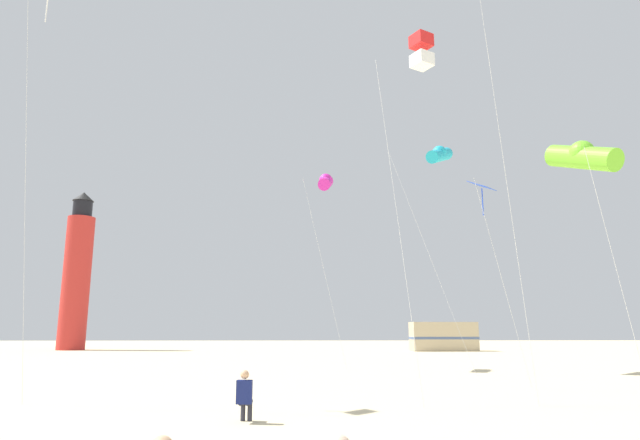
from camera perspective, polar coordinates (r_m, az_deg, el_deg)
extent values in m
cube|color=navy|center=(13.03, -7.92, -17.38)|extent=(0.35, 0.24, 0.52)
sphere|color=#D8A87F|center=(12.99, -7.88, -15.71)|extent=(0.20, 0.20, 0.20)
cylinder|color=#2D2D38|center=(13.22, -7.45, -18.35)|extent=(0.16, 0.37, 0.13)
cylinder|color=#2D2D38|center=(13.40, -7.35, -19.25)|extent=(0.11, 0.11, 0.42)
cylinder|color=#2D2D38|center=(13.24, -8.17, -18.32)|extent=(0.16, 0.37, 0.13)
cylinder|color=#2D2D38|center=(13.43, -8.06, -19.21)|extent=(0.11, 0.11, 0.42)
cylinder|color=silver|center=(18.70, -28.44, 4.11)|extent=(1.05, 0.38, 13.24)
cylinder|color=white|center=(21.44, -26.66, 19.31)|extent=(0.04, 0.04, 1.10)
cylinder|color=silver|center=(29.07, 0.43, -5.30)|extent=(2.35, 0.31, 10.30)
cylinder|color=#D826A5|center=(31.19, 0.61, 3.92)|extent=(1.01, 2.56, 1.48)
sphere|color=#D826A5|center=(31.23, 0.61, 4.19)|extent=(0.76, 0.76, 0.76)
cylinder|color=silver|center=(16.88, 18.60, 6.21)|extent=(1.48, 1.10, 13.99)
cylinder|color=silver|center=(16.83, 8.02, 0.85)|extent=(0.82, 2.13, 11.20)
cube|color=red|center=(19.51, 10.54, 17.90)|extent=(0.82, 0.82, 0.44)
cube|color=white|center=(19.18, 10.62, 16.07)|extent=(0.82, 0.82, 0.44)
cylinder|color=silver|center=(21.18, 18.53, -6.02)|extent=(1.84, 0.50, 7.66)
cube|color=blue|center=(22.59, 16.55, 3.44)|extent=(1.22, 1.22, 0.40)
cylinder|color=blue|center=(22.44, 16.65, 1.83)|extent=(0.04, 0.04, 1.10)
cylinder|color=silver|center=(17.44, 28.67, -4.89)|extent=(1.49, 0.56, 7.23)
cylinder|color=#72D12D|center=(18.61, 25.74, 5.90)|extent=(1.53, 2.58, 1.48)
sphere|color=#72D12D|center=(18.65, 25.70, 6.34)|extent=(0.76, 0.76, 0.76)
cylinder|color=silver|center=(27.51, 11.34, -3.57)|extent=(3.39, 2.38, 11.41)
cylinder|color=#1EB2D1|center=(30.65, 12.39, 6.63)|extent=(2.00, 2.44, 1.48)
sphere|color=#1EB2D1|center=(30.70, 12.38, 6.90)|extent=(0.76, 0.76, 0.76)
cylinder|color=red|center=(63.45, -24.15, -5.95)|extent=(2.80, 2.80, 14.00)
cylinder|color=black|center=(64.55, -23.58, 1.04)|extent=(2.00, 2.00, 1.80)
cone|color=black|center=(64.84, -23.48, 2.25)|extent=(2.20, 2.20, 1.00)
cube|color=#C6B28C|center=(56.36, 12.78, -11.80)|extent=(6.48, 2.54, 2.80)
cube|color=#4C608C|center=(56.36, 12.79, -11.94)|extent=(6.52, 2.58, 0.24)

